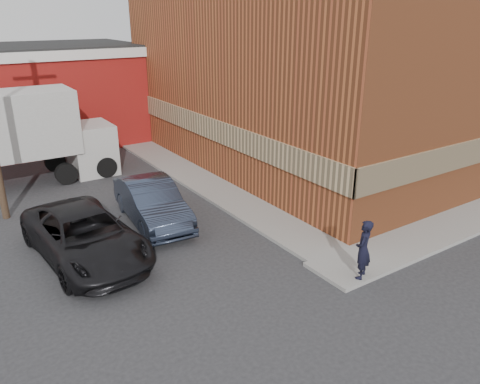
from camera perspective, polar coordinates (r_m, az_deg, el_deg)
ground at (r=14.98m, az=9.13°, el=-8.36°), size 90.00×90.00×0.00m
brick_building at (r=25.59m, az=10.35°, el=14.88°), size 14.25×18.25×9.36m
sidewalk_south at (r=20.00m, az=27.08°, el=-2.58°), size 16.00×1.80×0.12m
sidewalk_west at (r=22.03m, az=-5.56°, el=1.79°), size 1.80×18.00×0.12m
man at (r=13.80m, az=14.80°, el=-6.79°), size 0.78×0.70×1.78m
sedan at (r=17.42m, az=-10.69°, el=-1.24°), size 2.13×4.95×1.59m
suv_a at (r=15.40m, az=-18.37°, el=-5.09°), size 3.08×5.86×1.57m
box_truck at (r=22.80m, az=-25.48°, el=6.60°), size 8.44×2.69×4.15m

